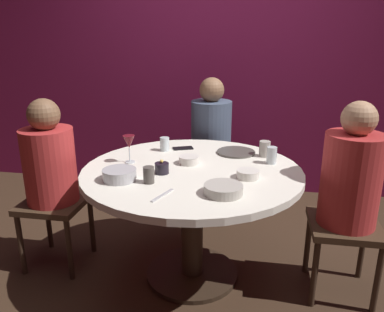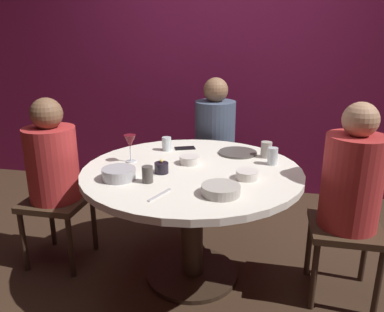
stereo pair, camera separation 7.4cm
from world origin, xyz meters
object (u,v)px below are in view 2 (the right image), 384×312
(seated_diner_right, at_px, (352,183))
(bowl_sauce_side, at_px, (247,175))
(dinner_plate, at_px, (238,153))
(cup_near_candle, at_px, (167,144))
(seated_diner_back, at_px, (215,133))
(dining_table, at_px, (192,192))
(cup_center_front, at_px, (266,150))
(seated_diner_left, at_px, (52,164))
(cup_by_left_diner, at_px, (147,174))
(bowl_salad_center, at_px, (221,190))
(bowl_small_white, at_px, (190,160))
(candle_holder, at_px, (161,168))
(wine_glass, at_px, (130,142))
(cup_by_right_diner, at_px, (273,156))
(bowl_serving_large, at_px, (119,174))
(cell_phone, at_px, (185,148))

(seated_diner_right, xyz_separation_m, bowl_sauce_side, (-0.58, -0.10, 0.04))
(dinner_plate, distance_m, cup_near_candle, 0.50)
(seated_diner_back, distance_m, dinner_plate, 0.63)
(seated_diner_back, distance_m, seated_diner_right, 1.31)
(bowl_sauce_side, distance_m, cup_near_candle, 0.73)
(dining_table, bearing_deg, bowl_sauce_side, -16.71)
(bowl_sauce_side, distance_m, cup_center_front, 0.43)
(seated_diner_left, xyz_separation_m, cup_by_left_diner, (0.74, -0.27, 0.08))
(seated_diner_back, distance_m, bowl_salad_center, 1.31)
(dinner_plate, distance_m, bowl_small_white, 0.39)
(candle_holder, bearing_deg, bowl_sauce_side, 0.89)
(seated_diner_right, relative_size, cup_center_front, 11.47)
(wine_glass, distance_m, bowl_sauce_side, 0.77)
(seated_diner_back, xyz_separation_m, cup_by_right_diner, (0.47, -0.76, 0.07))
(seated_diner_left, height_order, bowl_small_white, seated_diner_left)
(bowl_salad_center, relative_size, bowl_sauce_side, 1.58)
(candle_holder, distance_m, cup_by_right_diner, 0.70)
(seated_diner_back, relative_size, wine_glass, 6.80)
(dining_table, height_order, candle_holder, candle_holder)
(dining_table, distance_m, cup_by_right_diner, 0.55)
(seated_diner_left, relative_size, seated_diner_right, 0.97)
(cup_by_right_diner, distance_m, cup_center_front, 0.15)
(cup_center_front, bearing_deg, bowl_serving_large, -144.25)
(bowl_salad_center, height_order, cup_center_front, cup_center_front)
(cup_by_right_diner, bearing_deg, bowl_serving_large, -152.61)
(dinner_plate, xyz_separation_m, cell_phone, (-0.38, 0.04, -0.00))
(dining_table, bearing_deg, cell_phone, 108.65)
(cup_center_front, bearing_deg, cell_phone, 172.05)
(candle_holder, height_order, cup_by_right_diner, cup_by_right_diner)
(dining_table, distance_m, seated_diner_back, 0.95)
(candle_holder, height_order, bowl_sauce_side, candle_holder)
(bowl_serving_large, bearing_deg, bowl_salad_center, -9.22)
(bowl_salad_center, bearing_deg, cell_phone, 115.46)
(bowl_sauce_side, relative_size, cup_near_candle, 1.34)
(cup_near_candle, bearing_deg, bowl_salad_center, -55.36)
(seated_diner_back, bearing_deg, candle_holder, -8.68)
(seated_diner_left, relative_size, bowl_serving_large, 6.12)
(seated_diner_right, height_order, dinner_plate, seated_diner_right)
(bowl_small_white, relative_size, cup_center_front, 1.22)
(wine_glass, bearing_deg, dinner_plate, 25.64)
(cup_by_left_diner, bearing_deg, bowl_serving_large, 176.24)
(cup_center_front, bearing_deg, bowl_sauce_side, -102.74)
(dinner_plate, relative_size, cup_center_front, 2.50)
(seated_diner_left, xyz_separation_m, wine_glass, (0.53, 0.05, 0.17))
(seated_diner_left, height_order, bowl_salad_center, seated_diner_left)
(cell_phone, height_order, bowl_serving_large, bowl_serving_large)
(dining_table, height_order, wine_glass, wine_glass)
(bowl_salad_center, bearing_deg, cup_near_candle, 124.64)
(bowl_small_white, xyz_separation_m, cup_by_right_diner, (0.51, 0.09, 0.03))
(cell_phone, relative_size, bowl_serving_large, 0.74)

